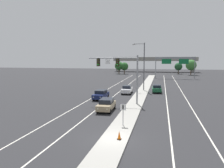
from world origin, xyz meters
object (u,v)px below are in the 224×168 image
street_lamp_median (143,64)px  tree_far_right_a (191,65)px  overhead_signal_mast (121,69)px  car_oncoming_navy (101,94)px  tree_far_right_b (178,67)px  car_receding_green (157,88)px  tree_far_left_c (119,66)px  car_oncoming_tan (106,105)px  highway_sign_gantry (175,61)px  median_sign_post (123,111)px  car_oncoming_white (127,89)px  traffic_cone_median_nose (119,135)px  tree_far_left_a (124,66)px

street_lamp_median → tree_far_right_a: size_ratio=1.56×
overhead_signal_mast → car_oncoming_navy: overhead_signal_mast is taller
car_oncoming_navy → tree_far_right_b: 70.29m
car_receding_green → tree_far_left_c: (-18.03, 52.74, 2.80)m
car_oncoming_tan → car_receding_green: bearing=70.8°
highway_sign_gantry → street_lamp_median: bearing=-104.6°
street_lamp_median → median_sign_post: bearing=-89.6°
car_oncoming_tan → tree_far_left_c: bearing=99.5°
car_oncoming_navy → car_oncoming_white: size_ratio=1.00×
car_oncoming_tan → tree_far_right_b: tree_far_right_b is taller
median_sign_post → car_oncoming_navy: size_ratio=0.49×
car_oncoming_white → tree_far_right_a: tree_far_right_a is taller
street_lamp_median → tree_far_right_a: 52.92m
street_lamp_median → car_oncoming_navy: street_lamp_median is taller
car_oncoming_tan → tree_far_left_c: tree_far_left_c is taller
overhead_signal_mast → traffic_cone_median_nose: overhead_signal_mast is taller
tree_far_right_b → traffic_cone_median_nose: bearing=-97.1°
median_sign_post → car_oncoming_tan: median_sign_post is taller
tree_far_right_b → tree_far_right_a: (4.62, -6.18, 0.92)m
street_lamp_median → traffic_cone_median_nose: street_lamp_median is taller
car_oncoming_navy → tree_far_right_b: tree_far_right_b is taller
tree_far_right_b → tree_far_left_c: 26.80m
car_oncoming_tan → tree_far_left_a: (-9.34, 70.10, 2.58)m
tree_far_right_a → tree_far_left_a: bearing=179.2°
car_oncoming_tan → highway_sign_gantry: 52.61m
overhead_signal_mast → median_sign_post: bearing=-78.6°
car_oncoming_white → overhead_signal_mast: bearing=-86.2°
tree_far_left_c → car_receding_green: bearing=-71.1°
overhead_signal_mast → tree_far_left_c: 67.11m
car_oncoming_navy → tree_far_right_a: tree_far_right_a is taller
car_oncoming_white → tree_far_right_a: (18.60, 54.62, 3.37)m
car_oncoming_navy → tree_far_right_b: size_ratio=0.90×
tree_far_right_b → median_sign_post: bearing=-97.7°
car_oncoming_white → tree_far_right_b: bearing=77.1°
median_sign_post → car_oncoming_white: (-2.90, 21.40, -0.77)m
street_lamp_median → tree_far_right_a: bearing=72.5°
car_oncoming_navy → highway_sign_gantry: size_ratio=0.34×
tree_far_right_b → tree_far_left_a: bearing=-166.4°
car_oncoming_tan → car_receding_green: 18.76m
overhead_signal_mast → tree_far_right_a: size_ratio=1.18×
highway_sign_gantry → median_sign_post: bearing=-98.0°
median_sign_post → tree_far_right_a: 77.67m
median_sign_post → street_lamp_median: (-0.17, 25.56, 4.21)m
median_sign_post → street_lamp_median: bearing=90.4°
car_oncoming_white → tree_far_left_c: size_ratio=0.81×
overhead_signal_mast → car_oncoming_tan: 6.57m
tree_far_right_b → tree_far_right_a: tree_far_right_a is taller
tree_far_right_a → street_lamp_median: bearing=-107.5°
overhead_signal_mast → tree_far_left_a: (-10.46, 65.47, -1.95)m
highway_sign_gantry → tree_far_left_a: 28.32m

